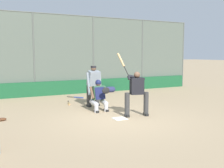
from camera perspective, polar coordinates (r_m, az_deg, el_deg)
The scene contains 11 objects.
ground_plane at distance 8.76m, azimuth 1.73°, elevation -7.57°, with size 160.00×160.00×0.00m, color tan.
home_plate_marker at distance 8.76m, azimuth 1.73°, elevation -7.53°, with size 0.43×0.43×0.01m, color white.
backstop_fence at distance 14.22m, azimuth -10.17°, elevation 6.67°, with size 16.30×0.08×4.23m.
padding_wall at distance 14.23m, azimuth -9.91°, elevation -0.74°, with size 15.90×0.18×0.74m, color #19512D.
batter_at_plate at distance 9.01m, azimuth 5.34°, elevation -1.75°, with size 0.90×0.82×2.18m.
catcher_behind_plate at distance 9.81m, azimuth -2.79°, elevation -2.41°, with size 0.63×0.74×1.18m.
umpire_home at distance 10.70m, azimuth -4.06°, elevation -0.14°, with size 0.68×0.45×1.67m.
spare_bat_near_backstop at distance 11.45m, azimuth -9.37°, elevation -4.15°, with size 0.27×0.89×0.07m.
spare_bat_by_padding at distance 12.95m, azimuth -7.54°, elevation -2.90°, with size 0.63×0.71×0.07m.
fielding_glove_on_dirt at distance 9.19m, azimuth -22.86°, elevation -7.11°, with size 0.27×0.21×0.10m.
equipment_bag_dugout_side at distance 14.64m, azimuth -1.63°, elevation -1.27°, with size 1.33×0.32×0.32m.
Camera 1 is at (4.04, 7.48, 2.12)m, focal length 42.00 mm.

